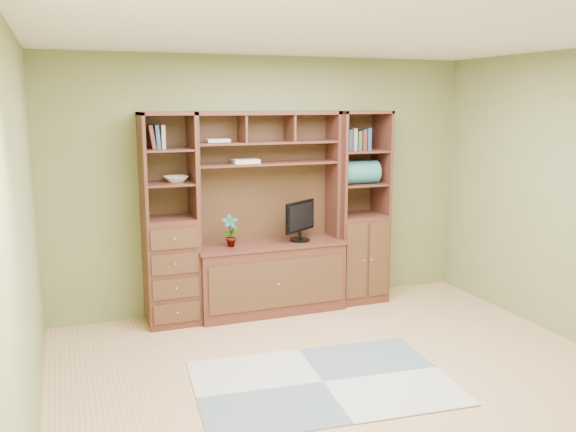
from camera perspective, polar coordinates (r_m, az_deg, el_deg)
name	(u,v)px	position (r m, az deg, el deg)	size (l,w,h in m)	color
room	(353,217)	(4.54, 6.09, -0.08)	(4.60, 4.10, 2.64)	tan
center_hutch	(270,214)	(6.15, -1.73, 0.18)	(1.54, 0.53, 2.05)	#4B231A
left_tower	(170,220)	(5.95, -11.01, -0.38)	(0.50, 0.45, 2.05)	#4B231A
right_tower	(359,207)	(6.58, 6.64, 0.80)	(0.55, 0.45, 2.05)	#4B231A
rug	(323,382)	(4.89, 3.27, -15.28)	(1.95, 1.30, 0.01)	#939998
monitor	(300,214)	(6.22, 1.13, 0.22)	(0.47, 0.21, 0.57)	black
orchid	(230,231)	(6.02, -5.43, -1.38)	(0.17, 0.12, 0.32)	#995633
magazines	(245,161)	(6.09, -4.01, 5.15)	(0.26, 0.19, 0.04)	beige
bowl	(176,179)	(5.90, -10.45, 3.43)	(0.23, 0.23, 0.06)	silver
blanket_teal	(358,172)	(6.46, 6.61, 4.08)	(0.42, 0.24, 0.24)	#29686C
blanket_red	(364,172)	(6.64, 7.10, 4.11)	(0.38, 0.21, 0.21)	brown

